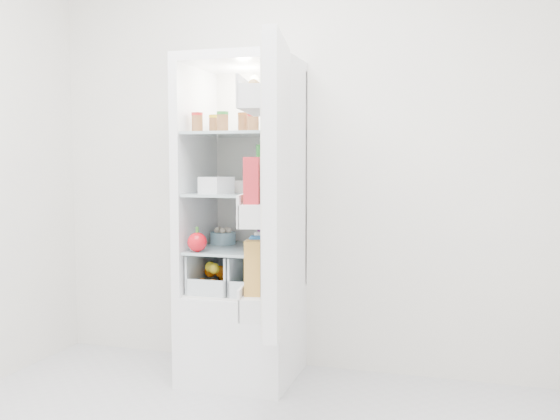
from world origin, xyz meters
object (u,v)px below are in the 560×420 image
(mushroom_bowl, at_px, (223,238))
(fridge_door, at_px, (271,192))
(red_cabbage, at_px, (272,232))
(refrigerator, at_px, (245,261))

(mushroom_bowl, bearing_deg, fridge_door, -53.35)
(red_cabbage, distance_m, fridge_door, 0.74)
(refrigerator, xyz_separation_m, red_cabbage, (0.15, 0.03, 0.17))
(refrigerator, bearing_deg, mushroom_bowl, 159.99)
(refrigerator, relative_size, mushroom_bowl, 12.19)
(red_cabbage, distance_m, mushroom_bowl, 0.32)
(red_cabbage, bearing_deg, refrigerator, -170.66)
(mushroom_bowl, relative_size, fridge_door, 0.11)
(mushroom_bowl, distance_m, fridge_door, 0.91)
(refrigerator, distance_m, fridge_door, 0.84)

